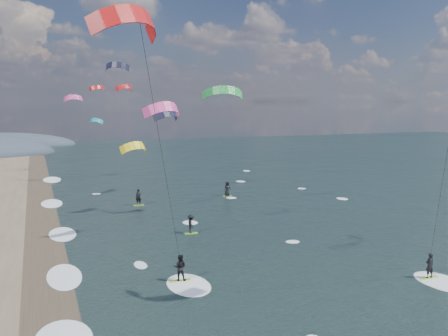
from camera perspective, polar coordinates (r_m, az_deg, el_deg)
name	(u,v)px	position (r m, az deg, el deg)	size (l,w,h in m)	color
wet_sand_strip	(50,308)	(29.92, -19.32, -14.91)	(3.00, 240.00, 0.00)	#382D23
kitesurfer_near_b	(156,115)	(25.66, -7.75, 6.00)	(7.09, 8.99, 16.07)	#8BCB23
far_kitesurfers	(194,204)	(51.14, -3.50, -4.13)	(12.11, 15.73, 1.81)	#8BCB23
bg_kite_field	(134,98)	(70.22, -10.24, 7.82)	(15.30, 68.65, 10.37)	green
shoreline_surf	(67,277)	(34.40, -17.52, -11.84)	(2.40, 79.40, 0.11)	white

